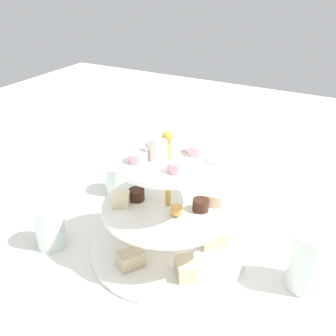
% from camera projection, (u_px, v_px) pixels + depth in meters
% --- Properties ---
extents(ground_plane, '(2.40, 2.40, 0.00)m').
position_uv_depth(ground_plane, '(168.00, 251.00, 0.83)').
color(ground_plane, silver).
extents(tiered_serving_stand, '(0.30, 0.30, 0.26)m').
position_uv_depth(tiered_serving_stand, '(168.00, 217.00, 0.80)').
color(tiered_serving_stand, white).
rests_on(tiered_serving_stand, ground_plane).
extents(water_glass_tall_right, '(0.07, 0.07, 0.11)m').
position_uv_depth(water_glass_tall_right, '(309.00, 261.00, 0.72)').
color(water_glass_tall_right, silver).
rests_on(water_glass_tall_right, ground_plane).
extents(water_glass_short_left, '(0.06, 0.06, 0.07)m').
position_uv_depth(water_glass_short_left, '(118.00, 179.00, 1.02)').
color(water_glass_short_left, silver).
rests_on(water_glass_short_left, ground_plane).
extents(teacup_with_saucer, '(0.09, 0.09, 0.05)m').
position_uv_depth(teacup_with_saucer, '(174.00, 175.00, 1.06)').
color(teacup_with_saucer, white).
rests_on(teacup_with_saucer, ground_plane).
extents(butter_knife_right, '(0.17, 0.07, 0.00)m').
position_uv_depth(butter_knife_right, '(265.00, 197.00, 1.01)').
color(butter_knife_right, silver).
rests_on(butter_knife_right, ground_plane).
extents(water_glass_mid_back, '(0.06, 0.06, 0.09)m').
position_uv_depth(water_glass_mid_back, '(50.00, 226.00, 0.83)').
color(water_glass_mid_back, silver).
rests_on(water_glass_mid_back, ground_plane).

